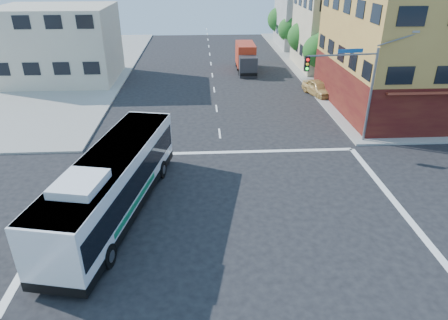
{
  "coord_description": "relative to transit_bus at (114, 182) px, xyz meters",
  "views": [
    {
      "loc": [
        -1.36,
        -16.3,
        12.35
      ],
      "look_at": [
        -0.17,
        4.21,
        2.04
      ],
      "focal_mm": 32.0,
      "sensor_mm": 36.0,
      "label": 1
    }
  ],
  "objects": [
    {
      "name": "corner_building_ne",
      "position": [
        26.1,
        16.25,
        4.01
      ],
      "size": [
        18.1,
        15.44,
        14.0
      ],
      "color": "#B99142",
      "rests_on": "ground"
    },
    {
      "name": "building_east_far",
      "position": [
        23.09,
        45.75,
        3.12
      ],
      "size": [
        12.06,
        10.06,
        10.0
      ],
      "color": "#A8A8A3",
      "rests_on": "ground"
    },
    {
      "name": "transit_bus",
      "position": [
        0.0,
        0.0,
        0.0
      ],
      "size": [
        5.37,
        13.29,
        3.85
      ],
      "rotation": [
        0.0,
        0.0,
        -0.21
      ],
      "color": "black",
      "rests_on": "ground"
    },
    {
      "name": "street_tree_d",
      "position": [
        18.02,
        49.69,
        2.0
      ],
      "size": [
        4.0,
        4.0,
        6.03
      ],
      "color": "#332212",
      "rests_on": "ground"
    },
    {
      "name": "building_east_near",
      "position": [
        23.09,
        31.75,
        2.62
      ],
      "size": [
        12.06,
        10.06,
        9.0
      ],
      "color": "#C3B895",
      "rests_on": "ground"
    },
    {
      "name": "building_west",
      "position": [
        -10.91,
        27.75,
        2.12
      ],
      "size": [
        12.06,
        10.06,
        8.0
      ],
      "color": "beige",
      "rests_on": "ground"
    },
    {
      "name": "street_tree_b",
      "position": [
        18.02,
        33.69,
        1.87
      ],
      "size": [
        3.8,
        3.8,
        5.79
      ],
      "color": "#332212",
      "rests_on": "ground"
    },
    {
      "name": "box_truck",
      "position": [
        10.32,
        30.58,
        -0.32
      ],
      "size": [
        2.21,
        7.16,
        3.21
      ],
      "rotation": [
        0.0,
        0.0,
        -0.01
      ],
      "color": "#2A2B30",
      "rests_on": "ground"
    },
    {
      "name": "street_tree_c",
      "position": [
        18.02,
        41.69,
        1.58
      ],
      "size": [
        3.4,
        3.4,
        5.29
      ],
      "color": "#332212",
      "rests_on": "ground"
    },
    {
      "name": "parked_car",
      "position": [
        16.6,
        20.29,
        -1.14
      ],
      "size": [
        2.79,
        4.65,
        1.48
      ],
      "primitive_type": "imported",
      "rotation": [
        0.0,
        0.0,
        0.26
      ],
      "color": "tan",
      "rests_on": "ground"
    },
    {
      "name": "signal_mast_ne",
      "position": [
        15.19,
        8.39,
        3.1
      ],
      "size": [
        7.91,
        1.13,
        8.07
      ],
      "color": "slate",
      "rests_on": "ground"
    },
    {
      "name": "ground",
      "position": [
        6.11,
        -2.23,
        -1.88
      ],
      "size": [
        120.0,
        120.0,
        0.0
      ],
      "primitive_type": "plane",
      "color": "black",
      "rests_on": "ground"
    },
    {
      "name": "street_tree_a",
      "position": [
        18.02,
        25.69,
        1.71
      ],
      "size": [
        3.6,
        3.6,
        5.53
      ],
      "color": "#332212",
      "rests_on": "ground"
    }
  ]
}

